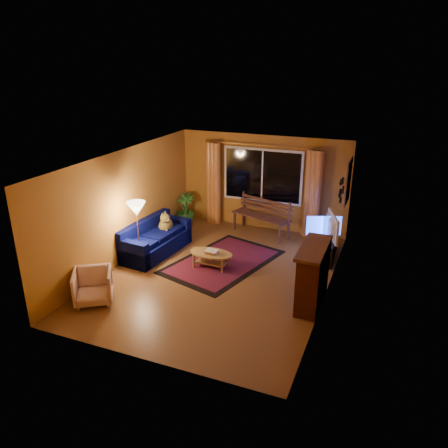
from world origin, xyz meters
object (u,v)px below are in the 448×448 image
at_px(floor_lamp, 138,235).
at_px(tv_console, 326,248).
at_px(sofa, 155,238).
at_px(coffee_table, 211,260).
at_px(bench, 261,225).
at_px(armchair, 93,285).

bearing_deg(floor_lamp, tv_console, 27.99).
relative_size(floor_lamp, tv_console, 1.26).
bearing_deg(floor_lamp, sofa, 93.06).
xyz_separation_m(floor_lamp, tv_console, (3.73, 1.98, -0.50)).
distance_m(floor_lamp, tv_console, 4.25).
bearing_deg(tv_console, coffee_table, -149.78).
distance_m(bench, sofa, 2.82).
height_order(bench, sofa, sofa).
bearing_deg(floor_lamp, coffee_table, 19.75).
bearing_deg(coffee_table, tv_console, 32.81).
relative_size(bench, floor_lamp, 1.09).
distance_m(armchair, tv_console, 5.18).
relative_size(bench, tv_console, 1.37).
xyz_separation_m(floor_lamp, coffee_table, (1.48, 0.53, -0.57)).
xyz_separation_m(bench, sofa, (-1.94, -2.04, 0.14)).
bearing_deg(sofa, floor_lamp, -81.47).
distance_m(bench, floor_lamp, 3.41).
height_order(bench, floor_lamp, floor_lamp).
height_order(floor_lamp, coffee_table, floor_lamp).
bearing_deg(sofa, bench, 52.00).
bearing_deg(bench, tv_console, -3.93).
height_order(coffee_table, tv_console, tv_console).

